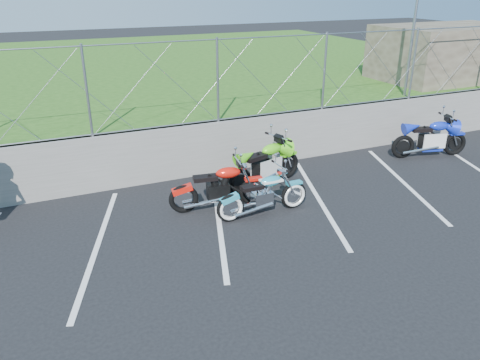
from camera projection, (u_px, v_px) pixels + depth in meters
name	position (u px, v px, depth m)	size (l,w,h in m)	color
ground	(238.00, 243.00, 8.69)	(90.00, 90.00, 0.00)	black
retaining_wall	(181.00, 152.00, 11.38)	(30.00, 0.22, 1.30)	slate
grass_field	(111.00, 80.00, 19.80)	(30.00, 20.00, 1.30)	#264F15
stone_building	(449.00, 52.00, 16.37)	(5.00, 3.00, 1.80)	brown
chain_link_fence	(177.00, 84.00, 10.74)	(28.00, 0.03, 2.00)	gray
sign_pole	(411.00, 44.00, 13.56)	(0.08, 0.08, 3.00)	gray
parking_lines	(271.00, 209.00, 9.98)	(18.29, 4.31, 0.01)	silver
cruiser_turquoise	(264.00, 196.00, 9.60)	(2.06, 0.65, 1.02)	black
naked_orange	(220.00, 189.00, 9.83)	(2.12, 0.72, 1.06)	black
sportbike_green	(266.00, 166.00, 10.90)	(2.17, 0.88, 1.16)	black
sportbike_blue	(431.00, 140.00, 12.80)	(2.14, 0.82, 1.13)	black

